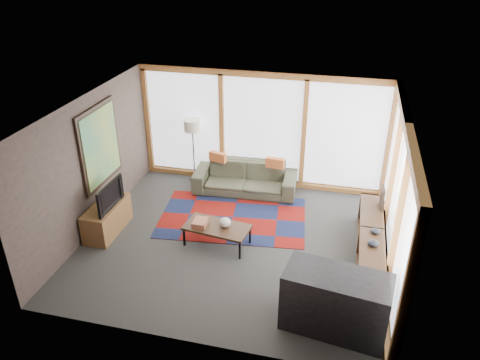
% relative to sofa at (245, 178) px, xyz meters
% --- Properties ---
extents(ground, '(5.50, 5.50, 0.00)m').
position_rel_sofa_xyz_m(ground, '(0.26, -1.95, -0.33)').
color(ground, '#32322F').
rests_on(ground, ground).
extents(room_envelope, '(5.52, 5.02, 2.62)m').
position_rel_sofa_xyz_m(room_envelope, '(0.76, -1.39, 1.21)').
color(room_envelope, '#3C2F2B').
rests_on(room_envelope, ground).
extents(rug, '(3.09, 2.18, 0.01)m').
position_rel_sofa_xyz_m(rug, '(0.01, -1.14, -0.32)').
color(rug, maroon).
rests_on(rug, ground).
extents(sofa, '(2.29, 1.01, 0.65)m').
position_rel_sofa_xyz_m(sofa, '(0.00, 0.00, 0.00)').
color(sofa, '#3D3D2B').
rests_on(sofa, ground).
extents(pillow_left, '(0.40, 0.21, 0.21)m').
position_rel_sofa_xyz_m(pillow_left, '(-0.63, 0.03, 0.43)').
color(pillow_left, '#BF5E2C').
rests_on(pillow_left, sofa).
extents(pillow_right, '(0.40, 0.15, 0.22)m').
position_rel_sofa_xyz_m(pillow_right, '(0.65, 0.02, 0.44)').
color(pillow_right, '#BF5E2C').
rests_on(pillow_right, sofa).
extents(floor_lamp, '(0.37, 0.37, 1.47)m').
position_rel_sofa_xyz_m(floor_lamp, '(-1.28, 0.30, 0.41)').
color(floor_lamp, black).
rests_on(floor_lamp, ground).
extents(coffee_table, '(1.25, 0.75, 0.39)m').
position_rel_sofa_xyz_m(coffee_table, '(-0.03, -2.10, -0.13)').
color(coffee_table, black).
rests_on(coffee_table, ground).
extents(book_stack, '(0.25, 0.31, 0.10)m').
position_rel_sofa_xyz_m(book_stack, '(-0.34, -2.13, 0.12)').
color(book_stack, '#9C563D').
rests_on(book_stack, coffee_table).
extents(vase, '(0.21, 0.21, 0.18)m').
position_rel_sofa_xyz_m(vase, '(0.11, -2.07, 0.16)').
color(vase, beige).
rests_on(vase, coffee_table).
extents(bookshelf, '(0.44, 2.43, 0.61)m').
position_rel_sofa_xyz_m(bookshelf, '(2.69, -1.81, -0.02)').
color(bookshelf, black).
rests_on(bookshelf, ground).
extents(bowl_a, '(0.21, 0.21, 0.09)m').
position_rel_sofa_xyz_m(bowl_a, '(2.69, -2.35, 0.33)').
color(bowl_a, black).
rests_on(bowl_a, bookshelf).
extents(bowl_b, '(0.18, 0.18, 0.08)m').
position_rel_sofa_xyz_m(bowl_b, '(2.72, -1.97, 0.32)').
color(bowl_b, black).
rests_on(bowl_b, bookshelf).
extents(shelf_picture, '(0.06, 0.31, 0.40)m').
position_rel_sofa_xyz_m(shelf_picture, '(2.84, -1.06, 0.48)').
color(shelf_picture, black).
rests_on(shelf_picture, bookshelf).
extents(tv_console, '(0.48, 1.14, 0.57)m').
position_rel_sofa_xyz_m(tv_console, '(-2.20, -2.17, -0.04)').
color(tv_console, brown).
rests_on(tv_console, ground).
extents(television, '(0.14, 0.88, 0.50)m').
position_rel_sofa_xyz_m(television, '(-2.12, -2.21, 0.50)').
color(television, black).
rests_on(television, tv_console).
extents(bar_counter, '(1.56, 0.89, 0.94)m').
position_rel_sofa_xyz_m(bar_counter, '(2.18, -3.68, 0.14)').
color(bar_counter, black).
rests_on(bar_counter, ground).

